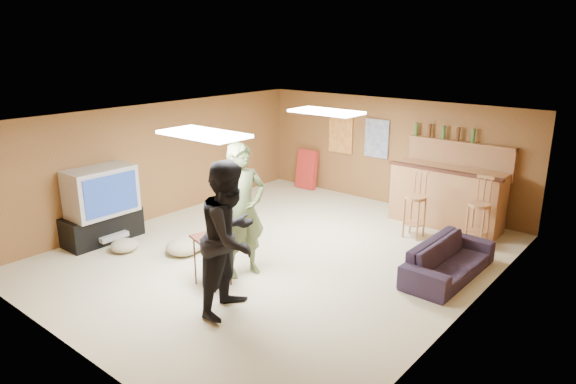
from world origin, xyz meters
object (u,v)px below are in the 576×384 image
Objects in this scene: person_olive at (243,211)px; person_black at (230,237)px; tv_body at (101,191)px; bar_counter at (446,197)px; sofa at (449,260)px; tray_table at (213,261)px.

person_olive is 1.00× the size of person_black.
tv_body is 6.09m from bar_counter.
person_olive is 1.09× the size of sofa.
tv_body is 0.56× the size of person_black.
person_black is at bearing -23.47° from tray_table.
bar_counter is at bearing -24.37° from person_black.
sofa is at bearing -65.28° from bar_counter.
tv_body reaches higher than tray_table.
tray_table is at bearing -171.26° from person_olive.
tray_table is (-2.45, -2.37, 0.09)m from sofa.
tv_body reaches higher than sofa.
tv_body is 5.67m from sofa.
sofa is 3.41m from tray_table.
sofa is (2.37, 1.83, -0.72)m from person_olive.
bar_counter is 1.02× the size of person_olive.
person_olive is at bearing 21.71° from person_black.
tv_body is at bearing -133.00° from bar_counter.
person_olive reaches higher than tv_body.
person_black is at bearing -3.83° from tv_body.
tray_table is at bearing 135.21° from sofa.
tv_body is at bearing 120.36° from person_olive.
bar_counter reaches higher than sofa.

